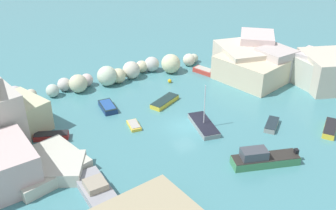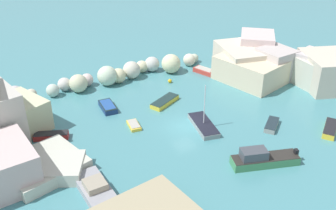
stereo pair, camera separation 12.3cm
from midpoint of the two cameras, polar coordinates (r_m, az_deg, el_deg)
cove_water at (r=44.93m, az=2.47°, el=-3.11°), size 160.00×160.00×0.00m
cliff_headland_right at (r=57.97m, az=15.90°, el=5.63°), size 17.08×18.83×5.12m
rock_breakwater at (r=54.77m, az=-9.37°, el=4.00°), size 31.09×4.49×2.79m
channel_buoy at (r=55.09m, az=0.34°, el=3.50°), size 0.54×0.54×0.54m
moored_boat_0 at (r=44.72m, az=5.23°, el=-2.89°), size 3.04×5.57×5.29m
moored_boat_1 at (r=44.48m, az=-16.43°, el=-4.26°), size 3.80×2.46×0.65m
moored_boat_2 at (r=35.71m, az=-10.09°, el=-12.24°), size 2.54×6.72×1.34m
moored_boat_3 at (r=47.42m, az=22.43°, el=-3.18°), size 3.97×3.24×0.68m
moored_boat_4 at (r=46.15m, az=14.81°, el=-2.79°), size 3.22×2.82×0.59m
moored_boat_5 at (r=57.06m, az=11.32°, el=3.85°), size 2.99×3.72×0.54m
moored_boat_6 at (r=39.71m, az=13.54°, el=-7.55°), size 6.83×3.84×1.82m
moored_boat_7 at (r=49.52m, az=-0.41°, el=0.51°), size 4.49×3.15×0.60m
moored_boat_8 at (r=58.35m, az=5.35°, el=4.93°), size 2.41×3.53×0.71m
moored_boat_9 at (r=44.89m, az=-4.87°, el=-2.92°), size 1.48×2.45×0.43m
moored_boat_10 at (r=48.78m, az=-8.62°, el=-0.23°), size 1.84×3.37×0.68m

